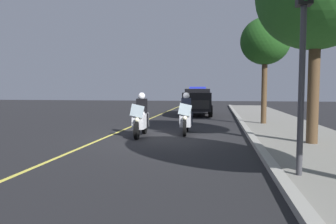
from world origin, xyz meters
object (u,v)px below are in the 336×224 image
at_px(tree_far_back, 265,42).
at_px(police_suv, 198,100).
at_px(traffic_light, 304,20).
at_px(police_motorcycle_lead_right, 186,117).
at_px(police_motorcycle_lead_left, 141,119).

bearing_deg(tree_far_back, police_suv, -147.26).
xyz_separation_m(police_suv, traffic_light, (15.98, 3.13, 2.12)).
height_order(police_suv, tree_far_back, tree_far_back).
distance_m(police_motorcycle_lead_right, police_suv, 9.69).
height_order(police_motorcycle_lead_left, police_motorcycle_lead_right, same).
relative_size(police_suv, tree_far_back, 0.92).
bearing_deg(traffic_light, police_motorcycle_lead_left, -138.70).
xyz_separation_m(police_suv, tree_far_back, (5.92, 3.81, 3.20)).
relative_size(police_motorcycle_lead_left, tree_far_back, 0.40).
bearing_deg(police_suv, police_motorcycle_lead_left, -7.99).
relative_size(police_suv, traffic_light, 1.18).
height_order(police_motorcycle_lead_left, police_suv, police_suv).
relative_size(police_motorcycle_lead_right, tree_far_back, 0.40).
relative_size(police_motorcycle_lead_left, police_suv, 0.43).
bearing_deg(police_motorcycle_lead_right, traffic_light, 25.21).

